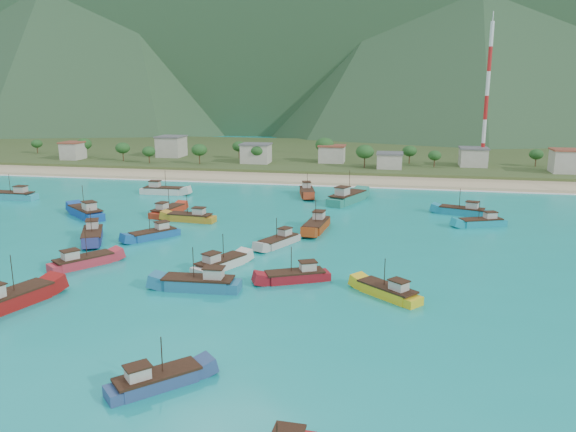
% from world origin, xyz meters
% --- Properties ---
extents(ground, '(600.00, 600.00, 0.00)m').
position_xyz_m(ground, '(0.00, 0.00, 0.00)').
color(ground, '#0C8E8D').
rests_on(ground, ground).
extents(beach, '(400.00, 18.00, 1.20)m').
position_xyz_m(beach, '(0.00, 79.00, 0.00)').
color(beach, beige).
rests_on(beach, ground).
extents(land, '(400.00, 110.00, 2.40)m').
position_xyz_m(land, '(0.00, 140.00, 0.00)').
color(land, '#385123').
rests_on(land, ground).
extents(surf_line, '(400.00, 2.50, 0.08)m').
position_xyz_m(surf_line, '(0.00, 69.50, 0.00)').
color(surf_line, white).
rests_on(surf_line, ground).
extents(village, '(207.35, 23.90, 7.18)m').
position_xyz_m(village, '(16.32, 104.96, 4.61)').
color(village, beige).
rests_on(village, ground).
extents(vegetation, '(276.61, 25.38, 8.72)m').
position_xyz_m(vegetation, '(-3.09, 103.00, 5.14)').
color(vegetation, '#235623').
rests_on(vegetation, ground).
extents(radio_tower, '(1.20, 1.20, 45.40)m').
position_xyz_m(radio_tower, '(49.88, 108.00, 24.30)').
color(radio_tower, red).
rests_on(radio_tower, ground).
extents(boat_3, '(8.87, 14.15, 8.06)m').
position_xyz_m(boat_3, '(11.21, 47.48, 1.07)').
color(boat_3, '#23836D').
rests_on(boat_3, ground).
extents(boat_4, '(6.89, 10.03, 5.77)m').
position_xyz_m(boat_4, '(-3.20, -6.39, 0.66)').
color(boat_4, beige).
rests_on(boat_4, ground).
extents(boat_5, '(9.01, 8.12, 5.55)m').
position_xyz_m(boat_5, '(22.27, -13.41, 0.62)').
color(boat_5, yellow).
rests_on(boat_5, ground).
extents(boat_6, '(7.02, 12.54, 7.11)m').
position_xyz_m(boat_6, '(-24.55, -26.39, 0.90)').
color(boat_6, maroon).
rests_on(boat_6, ground).
extents(boat_7, '(5.64, 11.30, 6.41)m').
position_xyz_m(boat_7, '(0.36, 54.23, 0.77)').
color(boat_7, '#9A3218').
rests_on(boat_7, ground).
extents(boat_9, '(11.02, 3.80, 6.42)m').
position_xyz_m(boat_9, '(-3.11, -15.60, 0.77)').
color(boat_9, '#226B90').
rests_on(boat_9, ground).
extents(boat_10, '(6.42, 9.57, 5.48)m').
position_xyz_m(boat_10, '(2.92, 8.15, 0.60)').
color(boat_10, '#B8B0A6').
rests_on(boat_10, ground).
extents(boat_11, '(11.40, 3.58, 6.70)m').
position_xyz_m(boat_11, '(-69.76, 35.48, 0.83)').
color(boat_11, teal).
rests_on(boat_11, ground).
extents(boat_12, '(11.68, 10.35, 7.15)m').
position_xyz_m(boat_12, '(-42.04, 21.41, 0.91)').
color(boat_12, '#114398').
rests_on(boat_12, ground).
extents(boat_14, '(10.85, 6.08, 6.15)m').
position_xyz_m(boat_14, '(37.05, 39.04, 0.72)').
color(boat_14, teal).
rests_on(boat_14, ground).
extents(boat_16, '(8.19, 8.17, 5.27)m').
position_xyz_m(boat_16, '(1.69, -40.79, 0.57)').
color(boat_16, navy).
rests_on(boat_16, ground).
extents(boat_17, '(9.71, 6.55, 5.57)m').
position_xyz_m(boat_17, '(9.21, -9.62, 0.62)').
color(boat_17, maroon).
rests_on(boat_17, ground).
extents(boat_18, '(8.01, 9.22, 5.60)m').
position_xyz_m(boat_18, '(-20.65, 8.27, 0.63)').
color(boat_18, '#155598').
rests_on(boat_18, ground).
extents(boat_20, '(4.74, 10.38, 5.91)m').
position_xyz_m(boat_20, '(-26.02, 27.15, 0.68)').
color(boat_20, red).
rests_on(boat_20, ground).
extents(boat_22, '(11.30, 3.61, 6.63)m').
position_xyz_m(boat_22, '(-36.64, 49.21, 0.81)').
color(boat_22, beige).
rests_on(boat_22, ground).
extents(boat_23, '(7.88, 11.31, 6.51)m').
position_xyz_m(boat_23, '(-30.99, 4.81, 0.79)').
color(boat_23, navy).
rests_on(boat_23, ground).
extents(boat_24, '(9.85, 6.17, 5.61)m').
position_xyz_m(boat_24, '(39.75, 29.60, 0.63)').
color(boat_24, teal).
rests_on(boat_24, ground).
extents(boat_25, '(4.19, 11.28, 6.52)m').
position_xyz_m(boat_25, '(7.82, 20.05, 0.79)').
color(boat_25, '#9D3B13').
rests_on(boat_25, ground).
extents(boat_26, '(10.27, 3.79, 5.94)m').
position_xyz_m(boat_26, '(-18.66, 22.09, 0.69)').
color(boat_26, '#BC8120').
rests_on(boat_26, ground).
extents(boat_27, '(8.13, 9.75, 5.85)m').
position_xyz_m(boat_27, '(-24.48, -9.40, 0.67)').
color(boat_27, '#BC2A38').
rests_on(boat_27, ground).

